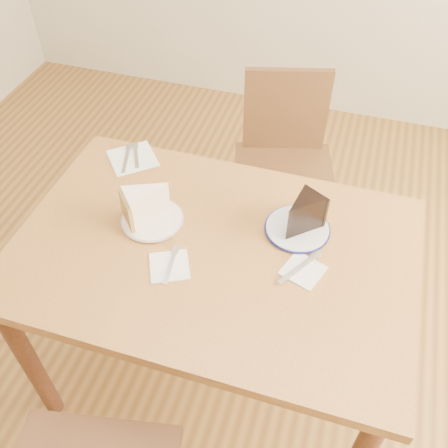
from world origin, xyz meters
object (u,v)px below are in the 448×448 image
plate_cream (152,220)px  table (214,268)px  chocolate_cake (300,217)px  carrot_cake (149,204)px  plate_navy (297,229)px  chair_far (283,164)px

plate_cream → table: bearing=-12.9°
chocolate_cake → plate_cream: bearing=40.3°
carrot_cake → plate_navy: bearing=58.1°
table → carrot_cake: 0.28m
table → plate_cream: bearing=167.1°
plate_cream → chocolate_cake: size_ratio=1.51×
chocolate_cake → plate_navy: bearing=-26.5°
plate_navy → chocolate_cake: bearing=-55.5°
carrot_cake → chocolate_cake: (0.46, 0.08, 0.00)m
chair_far → carrot_cake: 0.84m
table → plate_navy: plate_navy is taller
table → plate_navy: 0.29m
table → chocolate_cake: chocolate_cake is taller
table → plate_cream: plate_cream is taller
chair_far → chocolate_cake: 0.73m
chair_far → chocolate_cake: bearing=89.2°
plate_cream → chocolate_cake: 0.46m
table → chocolate_cake: size_ratio=9.69×
chair_far → carrot_cake: bearing=52.2°
plate_cream → plate_navy: same height
plate_cream → chocolate_cake: chocolate_cake is taller
plate_cream → carrot_cake: size_ratio=1.38×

